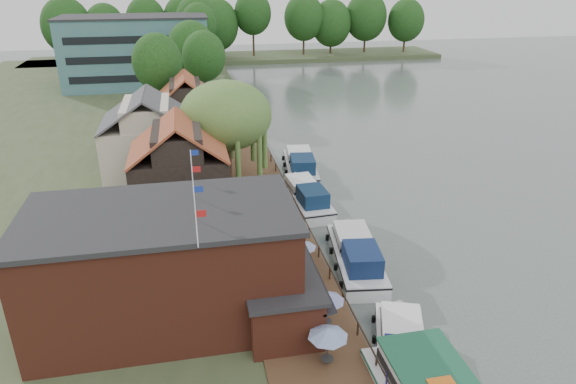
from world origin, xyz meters
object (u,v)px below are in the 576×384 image
umbrella_2 (301,286)px  umbrella_4 (292,240)px  pub (199,263)px  umbrella_5 (282,219)px  willow (227,136)px  umbrella_3 (302,255)px  umbrella_0 (328,346)px  hotel_block (137,51)px  umbrella_1 (327,310)px  cottage_a (180,167)px  cottage_c (187,111)px  cruiser_0 (403,348)px  cruiser_2 (306,194)px  cruiser_3 (301,163)px  cruiser_1 (356,251)px  cottage_b (149,135)px

umbrella_2 → umbrella_4: bearing=83.5°
pub → umbrella_5: (6.76, 9.36, -2.36)m
willow → umbrella_3: bearing=-77.7°
pub → umbrella_0: bearing=-43.3°
hotel_block → umbrella_3: size_ratio=10.69×
hotel_block → umbrella_1: 75.55m
pub → cottage_a: (-1.00, 15.00, 0.60)m
cottage_a → umbrella_4: (7.89, -9.14, -2.96)m
willow → umbrella_3: size_ratio=4.39×
cottage_c → umbrella_1: cottage_c is taller
umbrella_1 → umbrella_5: 12.22m
umbrella_2 → cruiser_0: bearing=-49.9°
cottage_a → umbrella_2: cottage_a is taller
umbrella_0 → cruiser_2: umbrella_0 is taller
cottage_c → umbrella_1: bearing=-79.1°
umbrella_1 → cruiser_0: umbrella_1 is taller
cruiser_3 → cottage_a: bearing=-136.5°
cottage_c → cruiser_1: bearing=-68.3°
cruiser_0 → umbrella_3: bearing=131.2°
pub → umbrella_1: size_ratio=8.42×
cottage_b → cruiser_1: 25.74m
umbrella_0 → umbrella_5: size_ratio=1.00×
cruiser_0 → pub: bearing=171.5°
umbrella_3 → cruiser_2: umbrella_3 is taller
umbrella_4 → pub: bearing=-139.6°
cottage_a → cottage_b: 10.44m
cottage_a → cruiser_0: (11.78, -20.66, -4.05)m
umbrella_5 → cruiser_0: 15.58m
umbrella_2 → cottage_c: bearing=100.3°
umbrella_1 → cruiser_3: umbrella_1 is taller
pub → cruiser_2: 19.56m
hotel_block → cottage_a: size_ratio=2.95×
umbrella_5 → cottage_a: bearing=144.0°
cottage_b → willow: willow is taller
cruiser_1 → cruiser_0: bearing=-86.8°
cruiser_0 → cruiser_2: size_ratio=0.96×
pub → willow: 20.36m
cottage_b → cottage_c: size_ratio=1.13×
umbrella_0 → umbrella_2: same height
umbrella_0 → umbrella_3: size_ratio=1.00×
pub → umbrella_2: pub is taller
cottage_b → cruiser_0: (14.78, -30.66, -4.05)m
hotel_block → cruiser_1: 69.19m
cruiser_3 → cruiser_2: bearing=-92.0°
cottage_c → umbrella_0: 40.55m
willow → cruiser_2: size_ratio=1.01×
cottage_a → cruiser_3: (12.70, 9.40, -3.93)m
umbrella_3 → cruiser_1: umbrella_3 is taller
cottage_a → cruiser_1: bearing=-38.8°
willow → cruiser_0: 27.14m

